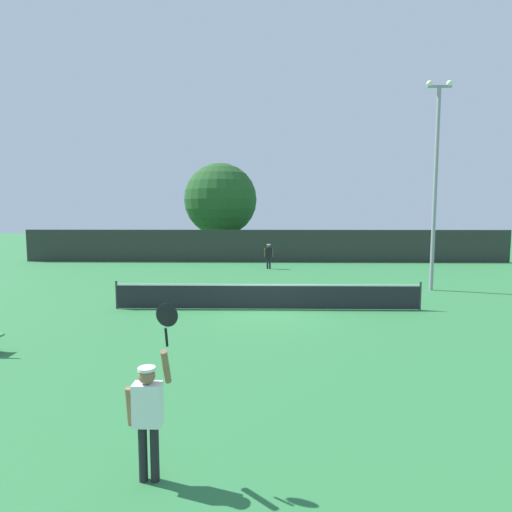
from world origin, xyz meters
TOP-DOWN VIEW (x-y plane):
  - ground_plane at (0.00, 0.00)m, footprint 120.00×120.00m
  - tennis_net at (0.00, 0.00)m, footprint 11.59×0.08m
  - perimeter_fence at (0.00, 15.72)m, footprint 36.20×0.12m
  - player_serving at (-1.67, -10.35)m, footprint 0.67×0.39m
  - player_receiving at (0.17, 11.76)m, footprint 0.57×0.24m
  - tennis_ball at (-0.83, 2.41)m, footprint 0.07×0.07m
  - light_pole at (7.82, 4.20)m, footprint 1.18×0.28m
  - large_tree at (-3.93, 21.16)m, footprint 6.28×6.28m
  - parked_car_near at (-3.38, 20.74)m, footprint 2.43×4.41m

SIDE VIEW (x-z plane):
  - ground_plane at x=0.00m, z-range 0.00..0.00m
  - tennis_ball at x=-0.83m, z-range 0.00..0.07m
  - tennis_net at x=0.00m, z-range -0.02..1.05m
  - parked_car_near at x=-3.38m, z-range -0.07..1.62m
  - player_receiving at x=0.17m, z-range 0.18..1.80m
  - player_serving at x=-1.67m, z-range -0.16..2.28m
  - perimeter_fence at x=0.00m, z-range 0.00..2.41m
  - large_tree at x=-3.93m, z-range 0.83..8.78m
  - light_pole at x=7.82m, z-range 0.58..10.21m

